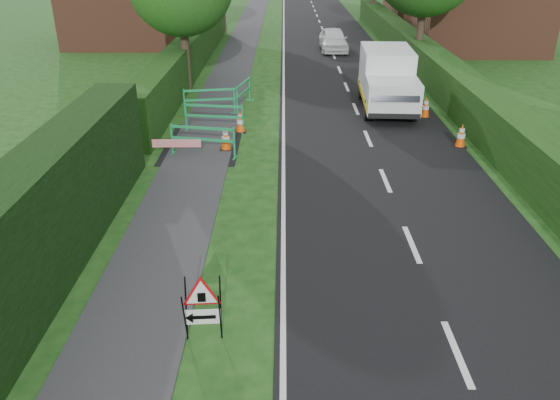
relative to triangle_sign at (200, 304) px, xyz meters
name	(u,v)px	position (x,y,z in m)	size (l,w,h in m)	color
ground	(307,400)	(1.71, -1.33, -0.74)	(120.00, 120.00, 0.00)	#164112
road_surface	(323,30)	(4.21, 33.67, -0.74)	(6.00, 90.00, 0.02)	black
footpath	(247,30)	(-1.29, 33.67, -0.74)	(2.00, 90.00, 0.02)	#2D2D30
hedge_west_far	(193,70)	(-3.29, 20.67, -0.74)	(1.00, 24.00, 1.80)	#14380F
hedge_east	(450,103)	(8.21, 14.67, -0.74)	(1.20, 50.00, 1.50)	#14380F
triangle_sign	(200,304)	(0.00, 0.00, 0.00)	(0.78, 0.78, 1.07)	black
works_van	(387,79)	(5.41, 13.90, 0.43)	(2.17, 4.94, 2.21)	silver
traffic_cone_0	(461,135)	(7.09, 9.44, -0.35)	(0.38, 0.38, 0.79)	black
traffic_cone_1	(426,107)	(6.69, 12.64, -0.35)	(0.38, 0.38, 0.79)	black
traffic_cone_2	(416,95)	(6.72, 14.40, -0.35)	(0.38, 0.38, 0.79)	black
traffic_cone_3	(226,138)	(-0.47, 9.13, -0.35)	(0.38, 0.38, 0.79)	black
traffic_cone_4	(240,121)	(-0.13, 10.89, -0.35)	(0.38, 0.38, 0.79)	black
ped_barrier_0	(203,137)	(-1.11, 8.55, -0.11)	(2.09, 0.73, 1.00)	#198E4A
ped_barrier_1	(214,114)	(-1.04, 10.93, -0.11)	(2.09, 0.61, 1.00)	#198E4A
ped_barrier_2	(211,97)	(-1.42, 13.08, -0.11)	(2.09, 0.69, 1.00)	#198E4A
ped_barrier_3	(242,92)	(-0.27, 13.97, -0.11)	(0.82, 2.08, 1.00)	#198E4A
redwhite_plank	(178,157)	(-1.92, 8.47, -0.74)	(1.50, 0.04, 0.25)	red
hatchback_car	(333,40)	(4.30, 25.86, -0.09)	(1.54, 3.84, 1.31)	white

